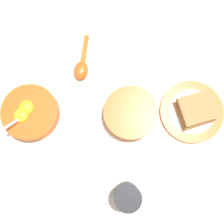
{
  "coord_description": "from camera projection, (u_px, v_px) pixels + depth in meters",
  "views": [
    {
      "loc": [
        0.05,
        0.12,
        0.79
      ],
      "look_at": [
        0.01,
        -0.01,
        0.02
      ],
      "focal_mm": 42.0,
      "sensor_mm": 36.0,
      "label": 1
    }
  ],
  "objects": [
    {
      "name": "ground_plane",
      "position": [
        116.0,
        115.0,
        0.8
      ],
      "size": [
        3.0,
        3.0,
        0.0
      ],
      "primitive_type": "plane",
      "color": "beige"
    },
    {
      "name": "toast_sandwich",
      "position": [
        196.0,
        110.0,
        0.77
      ],
      "size": [
        0.1,
        0.1,
        0.04
      ],
      "color": "brown",
      "rests_on": "toast_plate"
    },
    {
      "name": "drinking_cup",
      "position": [
        127.0,
        197.0,
        0.72
      ],
      "size": [
        0.07,
        0.07,
        0.09
      ],
      "color": "black",
      "rests_on": "ground_plane"
    },
    {
      "name": "congee_bowl",
      "position": [
        130.0,
        113.0,
        0.78
      ],
      "size": [
        0.16,
        0.16,
        0.04
      ],
      "color": "#DB5119",
      "rests_on": "ground_plane"
    },
    {
      "name": "egg_bowl",
      "position": [
        30.0,
        113.0,
        0.78
      ],
      "size": [
        0.17,
        0.17,
        0.07
      ],
      "color": "#DB5119",
      "rests_on": "ground_plane"
    },
    {
      "name": "toast_plate",
      "position": [
        192.0,
        112.0,
        0.8
      ],
      "size": [
        0.19,
        0.19,
        0.01
      ],
      "color": "#DB5119",
      "rests_on": "ground_plane"
    },
    {
      "name": "soup_spoon",
      "position": [
        82.0,
        66.0,
        0.82
      ],
      "size": [
        0.08,
        0.15,
        0.03
      ],
      "color": "#DB5119",
      "rests_on": "ground_plane"
    }
  ]
}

